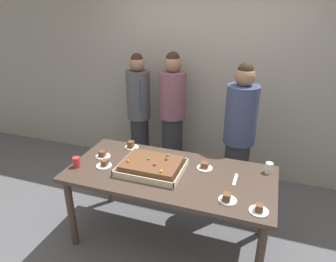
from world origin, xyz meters
The scene contains 16 objects.
ground_plane centered at (0.00, 0.00, 0.00)m, with size 12.00×12.00×0.00m, color #5B5B60.
interior_back_panel centered at (0.00, 1.60, 1.50)m, with size 8.00×0.12×3.00m, color #9E998E.
party_table centered at (0.00, 0.00, 0.71)m, with size 1.92×0.90×0.79m.
sheet_cake centered at (-0.17, -0.02, 0.84)m, with size 0.60×0.46×0.12m.
plated_slice_near_left centered at (0.82, -0.32, 0.82)m, with size 0.15×0.15×0.07m.
plated_slice_near_right centered at (0.57, -0.26, 0.82)m, with size 0.15×0.15×0.07m.
plated_slice_far_left centered at (-0.63, -0.10, 0.82)m, with size 0.15×0.15×0.07m.
plated_slice_far_right centered at (0.29, 0.18, 0.82)m, with size 0.15×0.15×0.06m.
plated_slice_center_front centered at (-0.56, 0.34, 0.82)m, with size 0.15×0.15×0.08m.
plated_slice_center_back centered at (-0.74, 0.06, 0.82)m, with size 0.15×0.15×0.07m.
drink_cup_nearest centered at (-0.88, -0.19, 0.84)m, with size 0.07×0.07×0.10m, color red.
drink_cup_middle centered at (0.87, 0.30, 0.84)m, with size 0.07×0.07×0.10m, color white.
cake_server_utensil centered at (0.59, 0.07, 0.80)m, with size 0.03×0.20×0.01m, color silver.
person_serving_front centered at (0.53, 0.81, 0.89)m, with size 0.34×0.34×1.70m.
person_green_shirt_behind centered at (-0.84, 1.18, 0.87)m, with size 0.31×0.31×1.66m.
person_striped_tie_right centered at (-0.36, 1.17, 0.89)m, with size 0.34×0.34×1.71m.
Camera 1 is at (0.79, -2.30, 2.28)m, focal length 32.45 mm.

